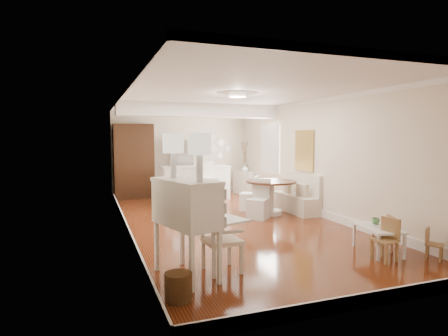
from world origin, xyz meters
TOP-DOWN VIEW (x-y plane):
  - room at (0.04, 0.32)m, footprint 9.00×9.04m
  - secretary_bureau at (-1.70, -2.90)m, footprint 1.31×1.32m
  - gustavian_armchair at (-1.18, -2.86)m, footprint 0.56×0.56m
  - wicker_basket at (-1.97, -3.58)m, footprint 0.40×0.40m
  - kids_table at (1.51, -2.92)m, footprint 0.68×0.95m
  - kids_chair_a at (1.30, -3.28)m, footprint 0.38×0.38m
  - kids_chair_b at (1.67, -2.85)m, footprint 0.38×0.38m
  - kids_chair_c at (2.06, -3.51)m, footprint 0.33×0.33m
  - banquette at (1.99, 0.50)m, footprint 0.52×1.60m
  - dining_table at (1.25, 0.41)m, footprint 1.44×1.44m
  - slip_chair_near at (0.76, 0.08)m, footprint 0.63×0.63m
  - slip_chair_far at (0.97, 1.09)m, footprint 0.60×0.59m
  - breakfast_counter at (0.10, 3.10)m, footprint 2.05×0.65m
  - bar_stool_left at (-0.48, 2.61)m, footprint 0.42×0.42m
  - bar_stool_right at (0.29, 2.45)m, footprint 0.50×0.50m
  - pantry_cabinet at (-1.60, 4.18)m, footprint 1.20×0.60m
  - fridge at (0.30, 4.15)m, footprint 0.75×0.65m
  - sideboard at (1.98, 3.74)m, footprint 0.61×0.86m
  - pencil_cup at (1.60, -2.75)m, footprint 0.17×0.17m
  - branch_vase at (1.96, 3.71)m, footprint 0.22×0.22m

SIDE VIEW (x-z plane):
  - wicker_basket at x=-1.97m, z-range 0.00..0.32m
  - kids_table at x=1.51m, z-range 0.00..0.43m
  - kids_chair_c at x=2.06m, z-range 0.00..0.49m
  - kids_chair_b at x=1.67m, z-range 0.00..0.60m
  - kids_chair_a at x=1.30m, z-range 0.00..0.66m
  - sideboard at x=1.98m, z-range 0.00..0.75m
  - dining_table at x=1.25m, z-range 0.00..0.83m
  - slip_chair_far at x=0.97m, z-range 0.00..0.89m
  - gustavian_armchair at x=-1.18m, z-range 0.00..0.91m
  - slip_chair_near at x=0.76m, z-range 0.00..0.92m
  - pencil_cup at x=1.60m, z-range 0.43..0.53m
  - banquette at x=1.99m, z-range 0.00..0.98m
  - bar_stool_left at x=-0.48m, z-range 0.00..0.98m
  - breakfast_counter at x=0.10m, z-range 0.00..1.03m
  - bar_stool_right at x=0.29m, z-range 0.00..1.19m
  - secretary_bureau at x=-1.70m, z-range 0.00..1.33m
  - branch_vase at x=1.96m, z-range 0.75..0.97m
  - fridge at x=0.30m, z-range 0.00..1.80m
  - pantry_cabinet at x=-1.60m, z-range 0.00..2.30m
  - room at x=0.04m, z-range 0.57..3.39m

